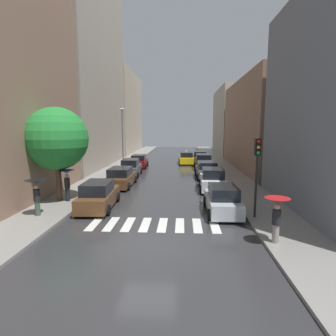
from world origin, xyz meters
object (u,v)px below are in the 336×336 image
at_px(taxi_midroad, 186,158).
at_px(traffic_light_right_corner, 257,160).
at_px(parked_car_right_fifth, 200,157).
at_px(pedestrian_foreground, 36,189).
at_px(parked_car_left_fourth, 139,161).
at_px(lamp_post_left, 123,134).
at_px(parked_car_right_nearest, 223,200).
at_px(parked_car_left_second, 121,178).
at_px(parked_car_left_nearest, 98,196).
at_px(parked_car_right_third, 207,170).
at_px(pedestrian_by_kerb, 67,179).
at_px(street_tree_left, 56,139).
at_px(pedestrian_near_tree, 277,210).
at_px(parked_car_right_fourth, 203,162).
at_px(parked_car_left_third, 131,168).
at_px(parked_car_right_second, 213,180).

xyz_separation_m(taxi_midroad, traffic_light_right_corner, (3.47, -23.68, 2.52)).
distance_m(parked_car_right_fifth, pedestrian_foreground, 27.10).
distance_m(pedestrian_foreground, traffic_light_right_corner, 12.16).
height_order(parked_car_left_fourth, pedestrian_foreground, pedestrian_foreground).
bearing_deg(lamp_post_left, parked_car_right_nearest, -60.45).
distance_m(parked_car_left_second, parked_car_right_nearest, 10.47).
distance_m(parked_car_left_nearest, parked_car_right_third, 13.45).
distance_m(parked_car_right_third, pedestrian_by_kerb, 14.20).
relative_size(traffic_light_right_corner, lamp_post_left, 0.61).
bearing_deg(parked_car_right_third, street_tree_left, 131.11).
bearing_deg(parked_car_left_second, street_tree_left, 150.92).
bearing_deg(pedestrian_near_tree, pedestrian_foreground, -168.94).
xyz_separation_m(parked_car_left_nearest, pedestrian_foreground, (-2.84, -2.05, 0.87)).
xyz_separation_m(parked_car_left_second, pedestrian_near_tree, (9.24, -11.74, 0.83)).
bearing_deg(pedestrian_foreground, parked_car_right_fourth, 23.74).
relative_size(parked_car_left_third, pedestrian_near_tree, 2.37).
height_order(parked_car_left_fourth, lamp_post_left, lamp_post_left).
distance_m(parked_car_left_nearest, parked_car_right_fourth, 18.92).
height_order(parked_car_right_nearest, pedestrian_foreground, pedestrian_foreground).
relative_size(parked_car_left_fourth, street_tree_left, 0.67).
height_order(parked_car_left_second, pedestrian_by_kerb, pedestrian_by_kerb).
bearing_deg(taxi_midroad, parked_car_left_fourth, 121.77).
bearing_deg(taxi_midroad, parked_car_right_fourth, -158.18).
distance_m(parked_car_left_second, street_tree_left, 7.05).
distance_m(parked_car_left_second, pedestrian_foreground, 9.10).
relative_size(parked_car_left_third, lamp_post_left, 0.66).
bearing_deg(lamp_post_left, traffic_light_right_corner, -58.10).
distance_m(parked_car_left_nearest, parked_car_right_second, 9.41).
bearing_deg(parked_car_left_second, pedestrian_near_tree, -141.42).
xyz_separation_m(parked_car_left_third, parked_car_right_third, (7.81, -0.90, -0.04)).
height_order(parked_car_left_nearest, lamp_post_left, lamp_post_left).
bearing_deg(traffic_light_right_corner, lamp_post_left, 121.90).
distance_m(parked_car_left_fourth, taxi_midroad, 7.14).
bearing_deg(parked_car_left_second, parked_car_right_fourth, -35.65).
xyz_separation_m(parked_car_left_second, parked_car_right_fourth, (7.78, 10.70, 0.06)).
xyz_separation_m(parked_car_right_fourth, traffic_light_right_corner, (1.45, -18.98, 2.45)).
bearing_deg(parked_car_left_nearest, parked_car_right_fifth, -20.93).
height_order(parked_car_left_second, pedestrian_near_tree, pedestrian_near_tree).
bearing_deg(parked_car_left_nearest, pedestrian_by_kerb, 63.20).
xyz_separation_m(parked_car_right_third, traffic_light_right_corner, (1.55, -12.78, 2.51)).
bearing_deg(parked_car_right_second, pedestrian_foreground, 127.59).
bearing_deg(parked_car_right_fifth, parked_car_right_fourth, -177.92).
relative_size(parked_car_right_nearest, pedestrian_foreground, 2.17).
distance_m(parked_car_left_nearest, pedestrian_foreground, 3.61).
relative_size(parked_car_left_fourth, pedestrian_by_kerb, 1.99).
xyz_separation_m(parked_car_left_nearest, parked_car_right_fourth, (7.75, 17.26, 0.04)).
xyz_separation_m(parked_car_right_third, parked_car_right_fourth, (0.09, 6.20, 0.06)).
bearing_deg(parked_car_left_second, parked_car_left_fourth, 1.41).
xyz_separation_m(parked_car_right_second, traffic_light_right_corner, (1.56, -7.21, 2.46)).
distance_m(parked_car_left_nearest, parked_car_left_fourth, 18.06).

